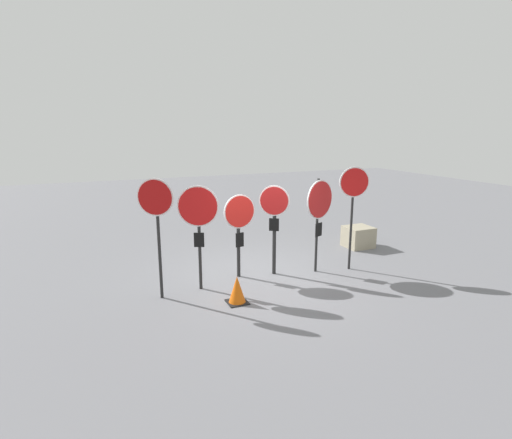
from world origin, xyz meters
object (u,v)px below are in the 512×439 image
Objects in this scene: stop_sign_1 at (198,216)px; traffic_cone_0 at (237,290)px; stop_sign_3 at (274,215)px; stop_sign_5 at (354,193)px; stop_sign_0 at (156,210)px; stop_sign_2 at (239,221)px; storage_crate at (358,237)px; stop_sign_4 at (319,206)px.

stop_sign_1 is 1.73m from traffic_cone_0.
stop_sign_5 reaches higher than stop_sign_3.
stop_sign_0 reaches higher than stop_sign_3.
stop_sign_0 is at bearing -138.65° from stop_sign_3.
storage_crate is at bearing 5.40° from stop_sign_2.
stop_sign_1 is at bearing 117.98° from traffic_cone_0.
stop_sign_0 reaches higher than storage_crate.
stop_sign_1 is 1.15m from stop_sign_2.
stop_sign_3 is at bearing 29.23° from stop_sign_1.
traffic_cone_0 is (-2.42, -0.89, -1.37)m from stop_sign_4.
stop_sign_5 is 4.54× the size of traffic_cone_0.
stop_sign_5 is (1.88, -0.43, 0.46)m from stop_sign_3.
stop_sign_1 is at bearing -165.97° from storage_crate.
stop_sign_1 and stop_sign_4 have the same top height.
stop_sign_0 is at bearing -166.68° from storage_crate.
stop_sign_3 is at bearing 145.36° from stop_sign_4.
stop_sign_5 is at bearing 31.71° from stop_sign_0.
storage_crate is at bearing 63.97° from stop_sign_5.
stop_sign_5 is (2.69, -0.59, 0.56)m from stop_sign_2.
stop_sign_2 is at bearing -156.81° from stop_sign_3.
traffic_cone_0 is (0.50, -0.94, -1.37)m from stop_sign_1.
stop_sign_0 is 1.26× the size of stop_sign_2.
stop_sign_0 is 1.16× the size of stop_sign_3.
stop_sign_1 is 5.46m from storage_crate.
stop_sign_5 is (4.62, -0.08, 0.07)m from stop_sign_0.
stop_sign_2 is at bearing 146.70° from stop_sign_4.
storage_crate is at bearing 46.04° from stop_sign_0.
stop_sign_1 is 1.16× the size of stop_sign_2.
stop_sign_0 reaches higher than traffic_cone_0.
stop_sign_2 is at bearing 47.48° from stop_sign_0.
stop_sign_0 is 2.24m from traffic_cone_0.
stop_sign_3 is at bearing 40.04° from stop_sign_0.
traffic_cone_0 is at bearing 179.48° from stop_sign_4.
stop_sign_5 reaches higher than storage_crate.
storage_crate is at bearing 10.27° from stop_sign_4.
stop_sign_3 is 3.63m from storage_crate.
stop_sign_1 is 0.90× the size of stop_sign_5.
stop_sign_0 is 2.79m from stop_sign_3.
stop_sign_1 is 1.00× the size of stop_sign_4.
stop_sign_5 is at bearing -32.43° from stop_sign_4.
stop_sign_5 reaches higher than stop_sign_1.
traffic_cone_0 is 0.74× the size of storage_crate.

